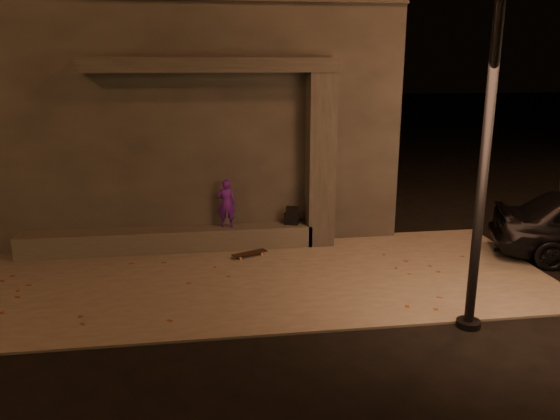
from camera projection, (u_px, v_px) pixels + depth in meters
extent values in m
plane|color=black|center=(260.00, 331.00, 8.05)|extent=(120.00, 120.00, 0.00)
cube|color=#636058|center=(248.00, 278.00, 9.95)|extent=(11.00, 4.40, 0.04)
cube|color=#33312E|center=(190.00, 114.00, 13.43)|extent=(9.00, 5.00, 5.20)
cube|color=#4F4D47|center=(168.00, 240.00, 11.35)|extent=(6.00, 0.55, 0.45)
cube|color=#33312E|center=(320.00, 161.00, 11.38)|extent=(0.55, 0.55, 3.60)
cube|color=#33312E|center=(211.00, 65.00, 10.62)|extent=(5.00, 0.70, 0.28)
imported|color=#55189E|center=(226.00, 203.00, 11.33)|extent=(0.40, 0.29, 1.02)
cube|color=black|center=(292.00, 219.00, 11.62)|extent=(0.34, 0.28, 0.24)
cube|color=black|center=(292.00, 209.00, 11.56)|extent=(0.26, 0.12, 0.17)
cube|color=black|center=(250.00, 253.00, 11.00)|extent=(0.75, 0.47, 0.02)
cylinder|color=#D07F53|center=(258.00, 252.00, 11.19)|extent=(0.06, 0.05, 0.05)
cylinder|color=#D07F53|center=(262.00, 254.00, 11.08)|extent=(0.06, 0.05, 0.05)
cylinder|color=#D07F53|center=(237.00, 256.00, 10.94)|extent=(0.06, 0.05, 0.05)
cylinder|color=#D07F53|center=(241.00, 258.00, 10.82)|extent=(0.06, 0.05, 0.05)
cube|color=#99999E|center=(260.00, 252.00, 11.12)|extent=(0.10, 0.16, 0.02)
cube|color=#99999E|center=(239.00, 256.00, 10.87)|extent=(0.10, 0.16, 0.02)
cylinder|color=black|center=(494.00, 62.00, 7.18)|extent=(0.14, 0.14, 7.66)
cylinder|color=black|center=(468.00, 323.00, 8.16)|extent=(0.36, 0.36, 0.10)
cylinder|color=black|center=(555.00, 230.00, 12.71)|extent=(0.36, 0.36, 0.10)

